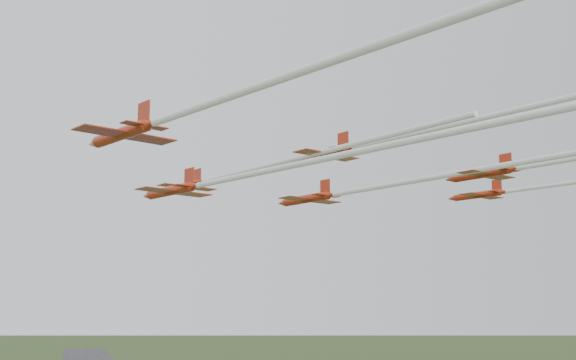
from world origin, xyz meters
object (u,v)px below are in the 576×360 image
object	(u,v)px
jet_lead	(240,173)
jet_row2_right	(384,186)
jet_row3_mid	(395,138)
jet_row2_left	(266,171)
jet_row3_right	(571,183)
jet_row3_left	(207,104)

from	to	relation	value
jet_lead	jet_row2_right	size ratio (longest dim) A/B	0.93
jet_row2_right	jet_row3_mid	distance (m)	17.82
jet_lead	jet_row2_left	distance (m)	20.77
jet_lead	jet_row3_right	xyz separation A→B (m)	(40.85, -13.28, -1.47)
jet_row2_left	jet_row3_right	distance (m)	43.65
jet_row2_left	jet_row3_mid	size ratio (longest dim) A/B	1.36
jet_row3_left	jet_row3_mid	bearing A→B (deg)	7.51
jet_row3_left	jet_row3_right	size ratio (longest dim) A/B	1.01
jet_row2_right	jet_row3_left	xyz separation A→B (m)	(-28.89, -30.78, 0.11)
jet_row2_left	jet_lead	bearing A→B (deg)	59.23
jet_row3_mid	jet_lead	bearing A→B (deg)	92.30
jet_row2_left	jet_row3_left	distance (m)	19.80
jet_row3_mid	jet_row2_left	bearing A→B (deg)	143.87
jet_row3_right	jet_row2_right	bearing A→B (deg)	141.46
jet_lead	jet_row2_right	xyz separation A→B (m)	(17.25, -6.89, -2.02)
jet_row3_mid	jet_row3_left	bearing A→B (deg)	-170.87
jet_lead	jet_row3_left	bearing A→B (deg)	-128.02
jet_lead	jet_row2_right	distance (m)	18.69
jet_lead	jet_row2_left	xyz separation A→B (m)	(-2.17, -20.35, -3.52)
jet_row2_right	jet_row3_mid	bearing A→B (deg)	-132.34
jet_row3_mid	jet_row3_right	distance (m)	31.53
jet_row2_left	jet_row3_left	size ratio (longest dim) A/B	1.20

